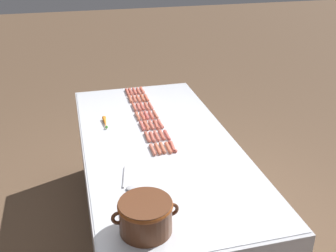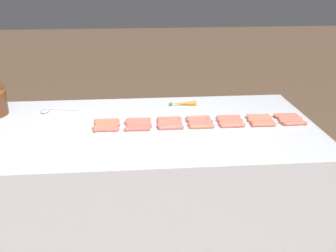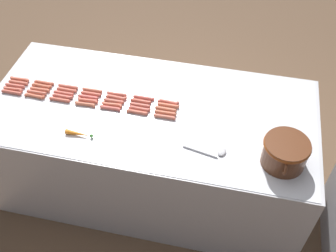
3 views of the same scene
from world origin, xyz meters
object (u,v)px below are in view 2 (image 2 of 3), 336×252
Objects in this scene: hot_dog_7 at (291,121)px; hot_dog_22 at (259,118)px; hot_dog_9 at (231,123)px; hot_dog_25 at (169,121)px; hot_dog_12 at (139,126)px; hot_dog_19 at (139,124)px; hot_dog_24 at (198,120)px; hot_dog_26 at (137,122)px; hot_dog_32 at (169,119)px; hot_dog_2 at (233,125)px; hot_dog_30 at (228,117)px; hot_dog_29 at (257,116)px; hot_dog_5 at (138,129)px; hot_dog_15 at (260,120)px; carrot at (183,103)px; hot_dog_0 at (295,123)px; hot_dog_3 at (202,127)px; hot_dog_6 at (106,130)px; hot_dog_13 at (105,127)px; hot_dog_23 at (228,119)px; hot_dog_10 at (200,124)px; hot_dog_4 at (171,127)px; hot_dog_34 at (107,121)px; hot_dog_28 at (285,115)px; hot_dog_27 at (107,123)px; hot_dog_20 at (107,125)px; hot_dog_16 at (231,121)px; hot_dog_31 at (198,118)px; hot_dog_21 at (288,117)px; hot_dog_33 at (138,120)px; serving_spoon at (52,111)px; hot_dog_8 at (262,122)px; hot_dog_17 at (201,122)px; hot_dog_11 at (169,125)px; hot_dog_14 at (290,119)px; hot_dog_1 at (264,125)px.

hot_dog_22 is at bearing 68.50° from hot_dog_7.
hot_dog_25 is at bearing 78.45° from hot_dog_9.
hot_dog_12 and hot_dog_19 have the same top height.
hot_dog_24 is (0.00, 0.38, 0.00)m from hot_dog_22.
hot_dog_26 is 0.20m from hot_dog_32.
hot_dog_2 is at bearing -97.26° from hot_dog_19.
hot_dog_29 is at bearing -89.25° from hot_dog_30.
hot_dog_15 is at bearing -84.08° from hot_dog_5.
hot_dog_5 is 0.51m from carrot.
hot_dog_0 is 0.55m from hot_dog_3.
hot_dog_6 and hot_dog_32 have the same top height.
hot_dog_13 and hot_dog_23 have the same top height.
hot_dog_26 is at bearing 79.15° from hot_dog_10.
hot_dog_34 is at bearing 69.09° from hot_dog_4.
hot_dog_30 is 0.82× the size of carrot.
hot_dog_12 is at bearing 96.78° from hot_dog_28.
hot_dog_2 is 0.38m from hot_dog_32.
hot_dog_20 is at bearing -169.66° from hot_dog_27.
hot_dog_3 is 1.00× the size of hot_dog_20.
hot_dog_29 and hot_dog_30 have the same top height.
hot_dog_16 is 1.00× the size of hot_dog_31.
hot_dog_21 is at bearing -84.33° from hot_dog_16.
hot_dog_29 is (0.14, 0.18, 0.00)m from hot_dog_0.
hot_dog_28 is 1.00× the size of hot_dog_33.
serving_spoon is at bearing 76.67° from hot_dog_23.
hot_dog_9 is 0.37m from hot_dog_32.
hot_dog_19 is 0.55m from hot_dog_30.
hot_dog_23 is at bearing -90.26° from hot_dog_27.
hot_dog_10 and hot_dog_16 have the same top height.
hot_dog_6 is 0.20m from hot_dog_26.
hot_dog_9 is at bearing -101.55° from hot_dog_25.
hot_dog_10 is at bearing -112.24° from hot_dog_25.
hot_dog_27 is at bearing 87.88° from hot_dog_15.
hot_dog_7 is 1.00× the size of hot_dog_21.
hot_dog_8 is at bearing -90.45° from hot_dog_10.
hot_dog_3 is 0.55m from hot_dog_20.
hot_dog_29 is 0.50m from carrot.
hot_dog_4 is 0.40m from hot_dog_34.
hot_dog_17 and hot_dog_30 have the same top height.
hot_dog_31 is (0.14, 0.00, 0.00)m from hot_dog_3.
hot_dog_30 is (0.10, -0.01, 0.00)m from hot_dog_9.
hot_dog_20 is at bearing 83.83° from hot_dog_11.
hot_dog_23 is 0.54m from hot_dog_33.
hot_dog_14 and hot_dog_23 have the same top height.
hot_dog_14 is 0.37m from hot_dog_16.
hot_dog_1 is at bearing 178.24° from hot_dog_29.
hot_dog_1 is at bearing -93.72° from hot_dog_11.
hot_dog_9 is 1.00× the size of hot_dog_22.
hot_dog_12 is 0.21m from hot_dog_32.
hot_dog_6 is at bearing 127.14° from hot_dog_33.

